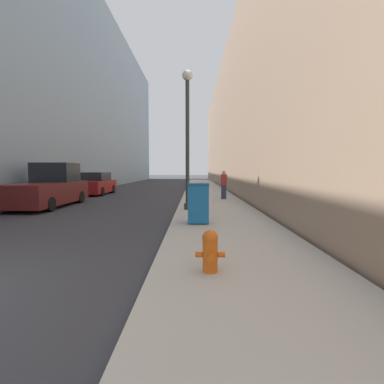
{
  "coord_description": "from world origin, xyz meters",
  "views": [
    {
      "loc": [
        4.6,
        -3.36,
        1.81
      ],
      "look_at": [
        4.43,
        18.64,
        0.17
      ],
      "focal_mm": 28.0,
      "sensor_mm": 36.0,
      "label": 1
    }
  ],
  "objects_px": {
    "fire_hydrant": "(210,250)",
    "pedestrian_on_sidewalk": "(224,185)",
    "parked_sedan_near": "(96,184)",
    "trash_bin": "(198,203)",
    "lamppost": "(187,128)",
    "pickup_truck": "(49,188)"
  },
  "relations": [
    {
      "from": "trash_bin",
      "to": "pickup_truck",
      "type": "relative_size",
      "value": 0.23
    },
    {
      "from": "trash_bin",
      "to": "parked_sedan_near",
      "type": "bearing_deg",
      "value": 120.27
    },
    {
      "from": "fire_hydrant",
      "to": "lamppost",
      "type": "relative_size",
      "value": 0.12
    },
    {
      "from": "fire_hydrant",
      "to": "trash_bin",
      "type": "xyz_separation_m",
      "value": [
        -0.14,
        4.51,
        0.28
      ]
    },
    {
      "from": "fire_hydrant",
      "to": "pedestrian_on_sidewalk",
      "type": "xyz_separation_m",
      "value": [
        1.42,
        12.27,
        0.45
      ]
    },
    {
      "from": "trash_bin",
      "to": "lamppost",
      "type": "relative_size",
      "value": 0.22
    },
    {
      "from": "parked_sedan_near",
      "to": "pedestrian_on_sidewalk",
      "type": "height_order",
      "value": "pedestrian_on_sidewalk"
    },
    {
      "from": "fire_hydrant",
      "to": "pedestrian_on_sidewalk",
      "type": "height_order",
      "value": "pedestrian_on_sidewalk"
    },
    {
      "from": "fire_hydrant",
      "to": "trash_bin",
      "type": "relative_size",
      "value": 0.55
    },
    {
      "from": "trash_bin",
      "to": "lamppost",
      "type": "height_order",
      "value": "lamppost"
    },
    {
      "from": "parked_sedan_near",
      "to": "pedestrian_on_sidewalk",
      "type": "relative_size",
      "value": 2.85
    },
    {
      "from": "fire_hydrant",
      "to": "parked_sedan_near",
      "type": "distance_m",
      "value": 18.62
    },
    {
      "from": "parked_sedan_near",
      "to": "trash_bin",
      "type": "bearing_deg",
      "value": -59.73
    },
    {
      "from": "parked_sedan_near",
      "to": "pedestrian_on_sidewalk",
      "type": "distance_m",
      "value": 10.09
    },
    {
      "from": "trash_bin",
      "to": "parked_sedan_near",
      "type": "xyz_separation_m",
      "value": [
        -7.33,
        12.55,
        -0.03
      ]
    },
    {
      "from": "parked_sedan_near",
      "to": "lamppost",
      "type": "bearing_deg",
      "value": -53.44
    },
    {
      "from": "pedestrian_on_sidewalk",
      "to": "trash_bin",
      "type": "bearing_deg",
      "value": -101.33
    },
    {
      "from": "trash_bin",
      "to": "lamppost",
      "type": "distance_m",
      "value": 4.26
    },
    {
      "from": "pickup_truck",
      "to": "trash_bin",
      "type": "bearing_deg",
      "value": -36.44
    },
    {
      "from": "trash_bin",
      "to": "pedestrian_on_sidewalk",
      "type": "xyz_separation_m",
      "value": [
        1.56,
        7.76,
        0.18
      ]
    },
    {
      "from": "trash_bin",
      "to": "lamppost",
      "type": "xyz_separation_m",
      "value": [
        -0.41,
        3.22,
        2.76
      ]
    },
    {
      "from": "lamppost",
      "to": "pedestrian_on_sidewalk",
      "type": "distance_m",
      "value": 5.58
    }
  ]
}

